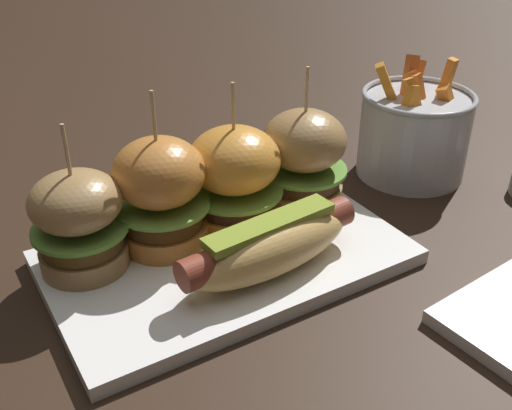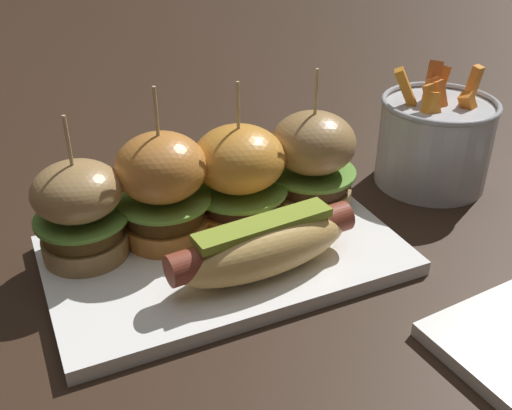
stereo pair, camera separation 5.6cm
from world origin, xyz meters
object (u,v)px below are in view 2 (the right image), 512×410
Objects in this scene: slider_far_left at (80,210)px; slider_center_right at (239,175)px; platter_main at (225,255)px; slider_far_right at (313,160)px; fries_bucket at (434,140)px; hot_dog at (264,245)px; slider_center_left at (163,187)px.

slider_far_left is 0.94× the size of slider_center_right.
slider_far_left reaches higher than platter_main.
slider_far_right is 1.05× the size of fries_bucket.
hot_dog is 0.11m from slider_center_left.
slider_center_left reaches higher than hot_dog.
hot_dog is 1.19× the size of slider_center_left.
slider_center_right is at bearing -178.39° from fries_bucket.
hot_dog is 1.23× the size of slider_center_right.
hot_dog is at bearing -138.12° from slider_far_right.
slider_far_left is at bearing 146.33° from hot_dog.
slider_center_left reaches higher than slider_far_right.
platter_main is at bearing -128.69° from slider_center_right.
slider_far_left is at bearing 178.88° from slider_center_left.
hot_dog is at bearing -55.87° from slider_center_left.
slider_center_left reaches higher than slider_center_right.
fries_bucket is at bearing 10.06° from platter_main.
hot_dog is 0.13m from slider_far_right.
slider_far_left is at bearing -179.55° from fries_bucket.
slider_far_right is (0.16, -0.01, -0.00)m from slider_center_left.
hot_dog is 0.28m from fries_bucket.
slider_far_right is (0.23, -0.01, 0.01)m from slider_far_left.
slider_far_left is 0.98× the size of fries_bucket.
slider_far_right is (0.11, 0.04, 0.06)m from platter_main.
slider_far_left is 0.23m from slider_far_right.
slider_center_left reaches higher than fries_bucket.
slider_far_right is (0.08, -0.00, 0.00)m from slider_center_right.
slider_center_left reaches higher than slider_far_left.
slider_center_left is 0.32m from fries_bucket.
platter_main is 2.32× the size of fries_bucket.
slider_center_right is 0.08m from slider_far_right.
fries_bucket is at bearing 1.61° from slider_center_right.
platter_main is at bearing 112.77° from hot_dog.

